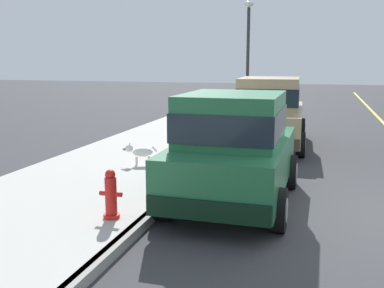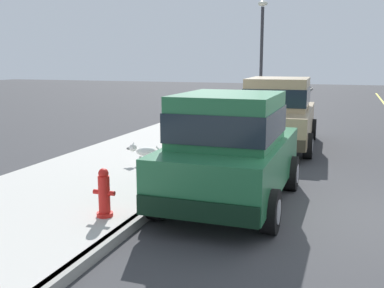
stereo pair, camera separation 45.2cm
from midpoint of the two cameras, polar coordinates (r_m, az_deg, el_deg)
name	(u,v)px [view 1 (the left image)]	position (r m, az deg, el deg)	size (l,w,h in m)	color
ground_plane	(369,219)	(7.48, 19.71, -8.85)	(80.00, 80.00, 0.00)	#38383A
curb	(171,197)	(7.88, -4.29, -6.72)	(0.16, 64.00, 0.14)	gray
sidewalk	(78,189)	(8.64, -15.63, -5.53)	(3.60, 64.00, 0.14)	#B7B5AD
car_green_hatchback	(234,147)	(7.51, 3.55, -0.44)	(1.98, 3.81, 1.88)	#23663D
car_tan_sedan	(269,111)	(12.85, 8.66, 4.08)	(2.16, 4.66, 1.92)	tan
dog_white	(140,152)	(9.98, -7.89, -0.98)	(0.73, 0.36, 0.49)	white
fire_hydrant	(111,196)	(6.72, -12.08, -6.37)	(0.34, 0.24, 0.72)	red
street_lamp	(248,46)	(17.73, 6.32, 12.10)	(0.36, 0.36, 4.42)	#2D2D33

